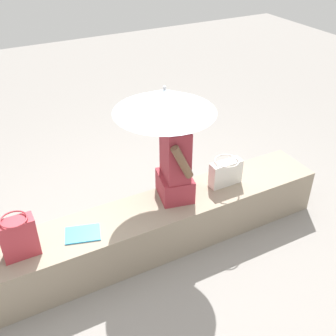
% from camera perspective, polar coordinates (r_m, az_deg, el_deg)
% --- Properties ---
extents(ground_plane, '(14.00, 14.00, 0.00)m').
position_cam_1_polar(ground_plane, '(3.92, -0.92, -10.42)').
color(ground_plane, gray).
extents(stone_bench, '(3.18, 0.51, 0.45)m').
position_cam_1_polar(stone_bench, '(3.77, -0.96, -7.96)').
color(stone_bench, gray).
rests_on(stone_bench, ground).
extents(person_seated, '(0.35, 0.50, 0.90)m').
position_cam_1_polar(person_seated, '(3.52, 1.01, 1.19)').
color(person_seated, '#992D38').
rests_on(person_seated, stone_bench).
extents(parasol, '(0.85, 0.85, 1.05)m').
position_cam_1_polar(parasol, '(3.29, -0.49, 9.42)').
color(parasol, '#B7B7BC').
rests_on(parasol, stone_bench).
extents(handbag_black, '(0.32, 0.23, 0.26)m').
position_cam_1_polar(handbag_black, '(3.85, 8.08, -0.60)').
color(handbag_black, silver).
rests_on(handbag_black, stone_bench).
extents(tote_bag_canvas, '(0.27, 0.20, 0.35)m').
position_cam_1_polar(tote_bag_canvas, '(3.25, -20.21, -9.11)').
color(tote_bag_canvas, '#B2333D').
rests_on(tote_bag_canvas, stone_bench).
extents(magazine, '(0.33, 0.27, 0.01)m').
position_cam_1_polar(magazine, '(3.40, -11.86, -9.02)').
color(magazine, '#339ED1').
rests_on(magazine, stone_bench).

